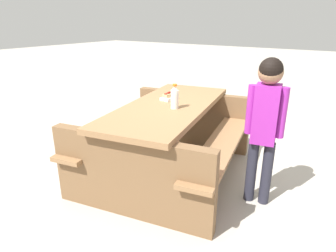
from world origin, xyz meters
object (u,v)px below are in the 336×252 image
soda_bottle (175,97)px  child_in_coat (266,115)px  picnic_table (168,133)px  hotdog_tray (169,97)px

soda_bottle → child_in_coat: (0.09, -0.82, -0.04)m
picnic_table → soda_bottle: size_ratio=8.82×
child_in_coat → picnic_table: bearing=90.6°
picnic_table → hotdog_tray: hotdog_tray is taller
hotdog_tray → picnic_table: bearing=-149.8°
soda_bottle → picnic_table: bearing=59.0°
soda_bottle → hotdog_tray: soda_bottle is taller
picnic_table → child_in_coat: bearing=-89.4°
hotdog_tray → soda_bottle: bearing=-137.2°
hotdog_tray → child_in_coat: bearing=-98.3°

